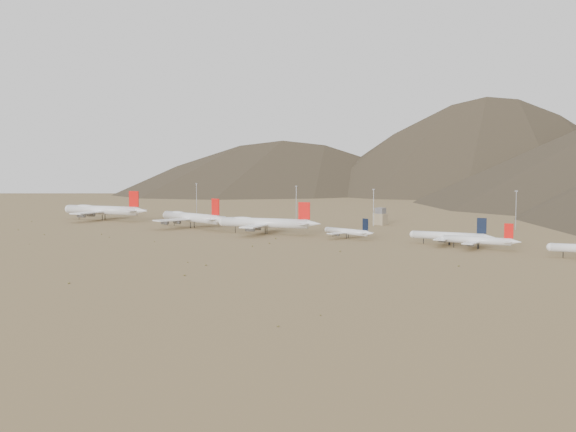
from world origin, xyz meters
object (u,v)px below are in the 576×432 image
Objects in this scene: narrowbody_a at (348,232)px; widebody_west at (103,210)px; narrowbody_b at (450,236)px; control_tower at (380,217)px; widebody_east at (265,223)px; widebody_centre at (192,217)px.

widebody_west is at bearing -168.76° from narrowbody_a.
narrowbody_b is 124.81m from control_tower.
widebody_east reaches higher than narrowbody_b.
widebody_centre is 180.50m from narrowbody_b.
widebody_west is 1.14× the size of widebody_east.
widebody_centre is 1.06× the size of widebody_east.
widebody_east reaches higher than control_tower.
widebody_centre is (97.99, -4.13, -0.66)m from widebody_west.
widebody_east is 5.45× the size of control_tower.
widebody_centre reaches higher than control_tower.
widebody_west is at bearing 170.82° from narrowbody_b.
widebody_east is at bearing 175.62° from narrowbody_b.
widebody_centre reaches higher than widebody_east.
widebody_west is 1.65× the size of narrowbody_b.
widebody_centre reaches higher than narrowbody_a.
widebody_west is 6.23× the size of control_tower.
widebody_east is 101.26m from control_tower.
narrowbody_a is at bearing -71.45° from control_tower.
widebody_east is 1.44× the size of narrowbody_b.
widebody_east is at bearing 8.84° from widebody_centre.
narrowbody_a is 0.82× the size of narrowbody_b.
narrowbody_a is (216.92, 3.00, -3.76)m from widebody_west.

